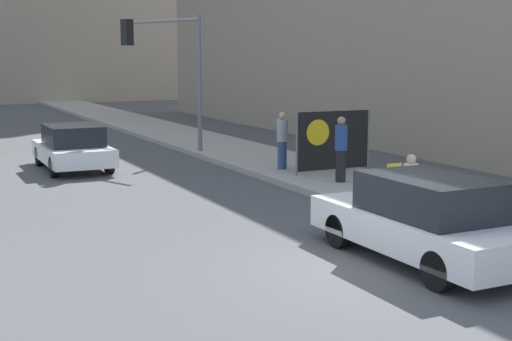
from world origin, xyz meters
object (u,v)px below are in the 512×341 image
object	(u,v)px
parked_car_curbside	(424,220)
pedestrian_behind	(282,140)
jogger_on_sidewalk	(341,149)
traffic_light_pole	(172,58)
seated_protester	(412,179)
car_on_road_nearest	(73,147)
protest_banner	(333,140)

from	to	relation	value
parked_car_curbside	pedestrian_behind	bearing A→B (deg)	76.83
jogger_on_sidewalk	traffic_light_pole	world-z (taller)	traffic_light_pole
seated_protester	pedestrian_behind	distance (m)	6.29
jogger_on_sidewalk	pedestrian_behind	world-z (taller)	jogger_on_sidewalk
seated_protester	jogger_on_sidewalk	distance (m)	3.60
seated_protester	car_on_road_nearest	world-z (taller)	car_on_road_nearest
protest_banner	traffic_light_pole	distance (m)	7.02
parked_car_curbside	car_on_road_nearest	distance (m)	13.67
seated_protester	jogger_on_sidewalk	size ratio (longest dim) A/B	0.67
protest_banner	traffic_light_pole	bearing A→B (deg)	116.16
protest_banner	pedestrian_behind	bearing A→B (deg)	129.53
seated_protester	protest_banner	distance (m)	5.15
seated_protester	jogger_on_sidewalk	xyz separation A→B (m)	(0.37, 3.57, 0.27)
parked_car_curbside	car_on_road_nearest	bearing A→B (deg)	104.14
jogger_on_sidewalk	car_on_road_nearest	size ratio (longest dim) A/B	0.43
traffic_light_pole	seated_protester	bearing A→B (deg)	-80.26
jogger_on_sidewalk	seated_protester	bearing A→B (deg)	98.33
protest_banner	car_on_road_nearest	bearing A→B (deg)	142.34
parked_car_curbside	seated_protester	bearing A→B (deg)	54.92
seated_protester	car_on_road_nearest	bearing A→B (deg)	106.54
seated_protester	parked_car_curbside	bearing A→B (deg)	-137.30
jogger_on_sidewalk	parked_car_curbside	size ratio (longest dim) A/B	0.39
parked_car_curbside	traffic_light_pole	bearing A→B (deg)	88.66
protest_banner	seated_protester	bearing A→B (deg)	-101.55
jogger_on_sidewalk	pedestrian_behind	xyz separation A→B (m)	(-0.38, 2.71, -0.02)
pedestrian_behind	traffic_light_pole	size ratio (longest dim) A/B	0.36
pedestrian_behind	protest_banner	distance (m)	1.62
protest_banner	parked_car_curbside	bearing A→B (deg)	-111.60
parked_car_curbside	car_on_road_nearest	size ratio (longest dim) A/B	1.10
jogger_on_sidewalk	pedestrian_behind	distance (m)	2.73
seated_protester	protest_banner	world-z (taller)	protest_banner
jogger_on_sidewalk	parked_car_curbside	distance (m)	7.21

